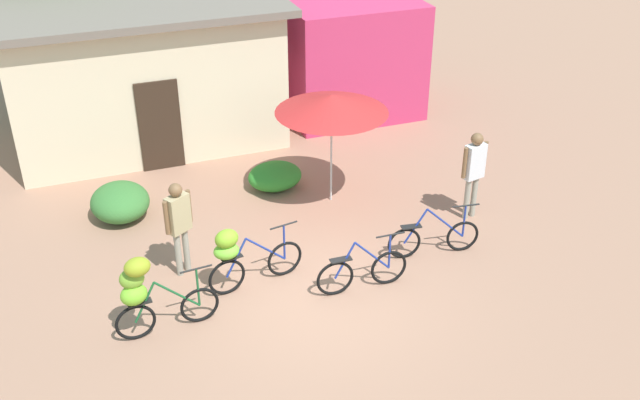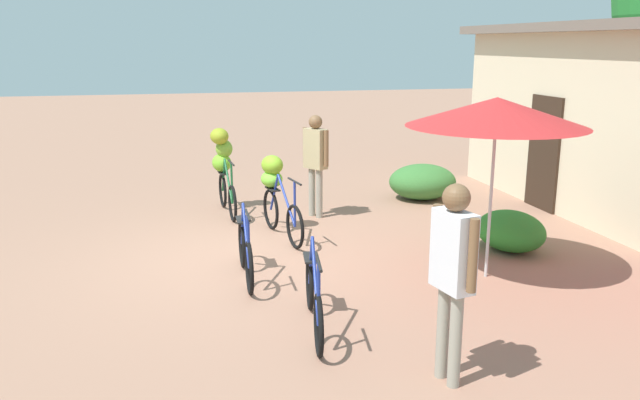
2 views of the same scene
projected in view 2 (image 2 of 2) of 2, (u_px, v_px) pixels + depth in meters
name	position (u px, v px, depth m)	size (l,w,h in m)	color
ground_plane	(245.00, 258.00, 8.73)	(60.00, 60.00, 0.00)	#9F715B
building_low	(627.00, 115.00, 11.35)	(6.29, 3.71, 3.23)	beige
hedge_bush_front_left	(422.00, 182.00, 11.99)	(1.12, 1.28, 0.67)	#3A7534
hedge_bush_front_right	(511.00, 231.00, 9.05)	(1.12, 0.92, 0.56)	#30862C
market_umbrella	(497.00, 112.00, 7.56)	(2.18, 2.18, 2.27)	beige
bicycle_leftmost	(223.00, 162.00, 11.08)	(1.62, 0.44, 1.45)	black
bicycle_near_pile	(276.00, 188.00, 9.74)	(1.70, 0.45, 1.20)	black
bicycle_center_loaded	(245.00, 252.00, 7.87)	(1.60, 0.15, 0.98)	black
bicycle_by_shop	(314.00, 299.00, 6.48)	(1.69, 0.30, 0.96)	black
person_vendor	(453.00, 263.00, 5.30)	(0.57, 0.28, 1.78)	gray
person_bystander	(316.00, 155.00, 10.58)	(0.51, 0.38, 1.74)	gray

